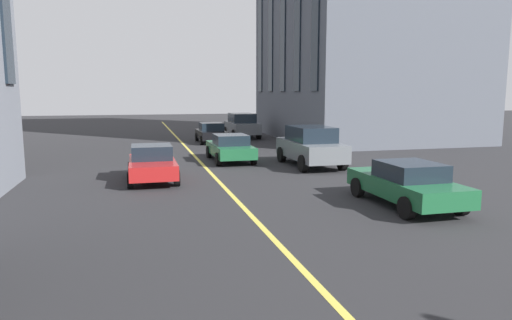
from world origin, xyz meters
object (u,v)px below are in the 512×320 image
at_px(car_green_far, 406,183).
at_px(car_grey_mid, 311,146).
at_px(car_green_near, 230,147).
at_px(car_black_parked_b, 211,133).
at_px(car_grey_oncoming, 242,125).
at_px(car_red_parked_a, 152,163).

xyz_separation_m(car_green_far, car_grey_mid, (8.07, 0.00, 0.27)).
bearing_deg(car_green_near, car_black_parked_b, -2.98).
xyz_separation_m(car_green_near, car_black_parked_b, (9.05, -0.47, -0.00)).
height_order(car_grey_oncoming, car_green_near, car_grey_oncoming).
bearing_deg(car_black_parked_b, car_green_near, 177.02).
relative_size(car_grey_oncoming, car_grey_mid, 1.00).
bearing_deg(car_grey_mid, car_black_parked_b, 14.11).
bearing_deg(car_green_near, car_red_parked_a, 137.62).
distance_m(car_green_far, car_black_parked_b, 19.83).
distance_m(car_green_far, car_green_near, 11.09).
bearing_deg(car_green_far, car_green_near, 17.70).
bearing_deg(car_grey_oncoming, car_green_near, 164.44).
distance_m(car_grey_mid, car_red_parked_a, 7.65).
xyz_separation_m(car_grey_mid, car_black_parked_b, (11.55, 2.90, -0.27)).
distance_m(car_grey_oncoming, car_black_parked_b, 4.23).
bearing_deg(car_green_near, car_grey_oncoming, -15.56).
height_order(car_grey_oncoming, car_red_parked_a, car_grey_oncoming).
bearing_deg(car_grey_mid, car_grey_oncoming, 0.00).
distance_m(car_green_near, car_black_parked_b, 9.06).
height_order(car_black_parked_b, car_red_parked_a, same).
relative_size(car_grey_oncoming, car_black_parked_b, 1.21).
xyz_separation_m(car_grey_oncoming, car_black_parked_b, (-3.06, 2.90, -0.27)).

